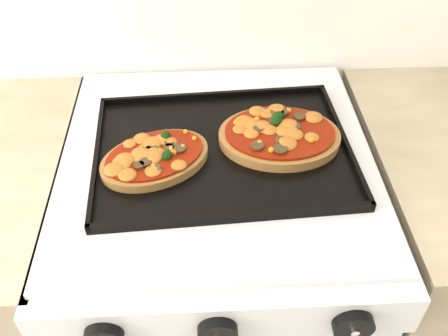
{
  "coord_description": "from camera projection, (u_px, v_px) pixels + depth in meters",
  "views": [
    {
      "loc": [
        -0.04,
        1.0,
        1.54
      ],
      "look_at": [
        -0.0,
        1.65,
        0.92
      ],
      "focal_mm": 40.0,
      "sensor_mm": 36.0,
      "label": 1
    }
  ],
  "objects": [
    {
      "name": "control_panel",
      "position": [
        225.0,
        320.0,
        0.75
      ],
      "size": [
        0.6,
        0.02,
        0.09
      ],
      "primitive_type": "cube",
      "color": "silver",
      "rests_on": "stove"
    },
    {
      "name": "pizza_right",
      "position": [
        280.0,
        135.0,
        0.94
      ],
      "size": [
        0.24,
        0.19,
        0.03
      ],
      "primitive_type": null,
      "rotation": [
        0.0,
        0.0,
        -0.07
      ],
      "color": "#925F32",
      "rests_on": "baking_tray"
    },
    {
      "name": "knob_right",
      "position": [
        353.0,
        326.0,
        0.75
      ],
      "size": [
        0.06,
        0.02,
        0.06
      ],
      "primitive_type": "cylinder",
      "rotation": [
        1.57,
        0.0,
        0.0
      ],
      "color": "black",
      "rests_on": "control_panel"
    },
    {
      "name": "knob_center",
      "position": [
        218.0,
        332.0,
        0.74
      ],
      "size": [
        0.06,
        0.02,
        0.06
      ],
      "primitive_type": "cylinder",
      "rotation": [
        1.57,
        0.0,
        0.0
      ],
      "color": "black",
      "rests_on": "control_panel"
    },
    {
      "name": "stove",
      "position": [
        218.0,
        289.0,
        1.25
      ],
      "size": [
        0.6,
        0.6,
        0.91
      ],
      "primitive_type": "cube",
      "color": "silver",
      "rests_on": "floor"
    },
    {
      "name": "pizza_left",
      "position": [
        155.0,
        157.0,
        0.9
      ],
      "size": [
        0.24,
        0.21,
        0.03
      ],
      "primitive_type": null,
      "rotation": [
        0.0,
        0.0,
        0.45
      ],
      "color": "#925F32",
      "rests_on": "baking_tray"
    },
    {
      "name": "baking_tray",
      "position": [
        223.0,
        149.0,
        0.94
      ],
      "size": [
        0.49,
        0.38,
        0.02
      ],
      "primitive_type": "cube",
      "rotation": [
        0.0,
        0.0,
        0.05
      ],
      "color": "black",
      "rests_on": "stove"
    }
  ]
}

